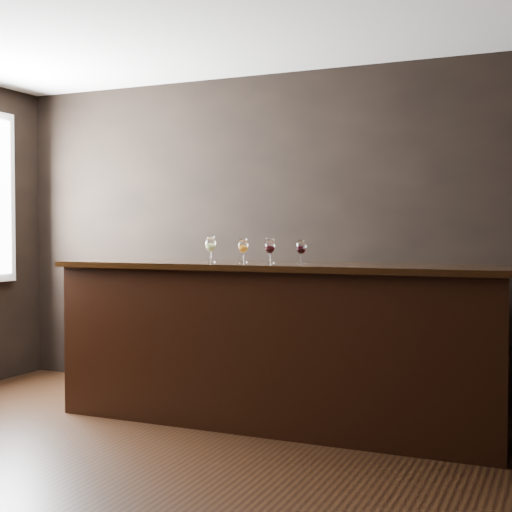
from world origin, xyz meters
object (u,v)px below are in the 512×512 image
at_px(glass_amber, 243,247).
at_px(glass_red_a, 270,247).
at_px(back_bar_shelf, 323,346).
at_px(glass_white, 210,245).
at_px(glass_red_b, 301,248).
at_px(bar_counter, 276,347).

height_order(glass_amber, glass_red_a, glass_amber).
height_order(back_bar_shelf, glass_white, glass_white).
bearing_deg(glass_red_a, glass_red_b, 0.47).
xyz_separation_m(back_bar_shelf, glass_white, (-0.65, -0.75, 0.84)).
xyz_separation_m(glass_white, glass_amber, (0.25, 0.05, -0.01)).
distance_m(glass_white, glass_red_a, 0.48).
xyz_separation_m(glass_white, glass_red_a, (0.48, 0.03, -0.01)).
distance_m(bar_counter, glass_amber, 0.79).
bearing_deg(back_bar_shelf, glass_amber, -119.83).
relative_size(glass_amber, glass_red_b, 1.02).
relative_size(back_bar_shelf, glass_amber, 15.16).
distance_m(glass_white, glass_red_b, 0.72).
xyz_separation_m(bar_counter, glass_white, (-0.53, -0.02, 0.75)).
relative_size(bar_counter, glass_red_a, 18.77).
relative_size(back_bar_shelf, glass_white, 13.76).
height_order(glass_white, glass_red_a, glass_white).
bearing_deg(back_bar_shelf, bar_counter, -99.71).
bearing_deg(back_bar_shelf, glass_white, -131.16).
distance_m(glass_amber, glass_red_b, 0.47).
xyz_separation_m(bar_counter, glass_amber, (-0.28, 0.03, 0.74)).
bearing_deg(glass_red_b, glass_white, -177.35).
bearing_deg(glass_red_b, glass_amber, 178.43).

